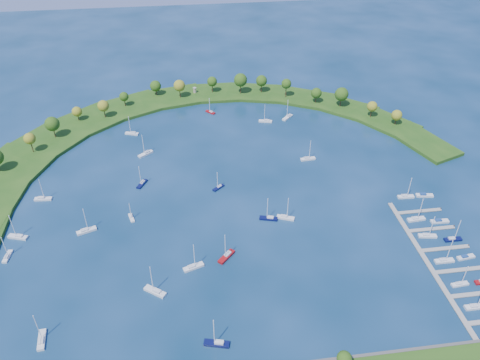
{
  "coord_description": "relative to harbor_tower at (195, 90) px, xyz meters",
  "views": [
    {
      "loc": [
        -22.12,
        -194.84,
        149.14
      ],
      "look_at": [
        5.0,
        5.0,
        4.0
      ],
      "focal_mm": 35.43,
      "sensor_mm": 36.0,
      "label": 1
    }
  ],
  "objects": [
    {
      "name": "ground",
      "position": [
        12.32,
        -118.4,
        -4.0
      ],
      "size": [
        700.0,
        700.0,
        0.0
      ],
      "primitive_type": "plane",
      "color": "#07273F",
      "rests_on": "ground"
    },
    {
      "name": "breakwater",
      "position": [
        -34.0,
        -69.68,
        -3.01
      ],
      "size": [
        286.74,
        247.64,
        2.0
      ],
      "color": "#1F4813",
      "rests_on": "ground"
    },
    {
      "name": "breakwater_trees",
      "position": [
        1.49,
        -31.06,
        6.55
      ],
      "size": [
        243.02,
        92.58,
        14.98
      ],
      "color": "#382314",
      "rests_on": "breakwater"
    },
    {
      "name": "harbor_tower",
      "position": [
        0.0,
        0.0,
        0.0
      ],
      "size": [
        2.6,
        2.6,
        3.89
      ],
      "color": "gray",
      "rests_on": "breakwater"
    },
    {
      "name": "dock_system",
      "position": [
        97.62,
        -179.4,
        -3.64
      ],
      "size": [
        24.28,
        82.0,
        1.6
      ],
      "color": "gray",
      "rests_on": "ground"
    },
    {
      "name": "moored_boat_0",
      "position": [
        8.83,
        -28.45,
        -3.13
      ],
      "size": [
        6.51,
        6.6,
        10.65
      ],
      "rotation": [
        0.0,
        0.0,
        2.34
      ],
      "color": "maroon",
      "rests_on": "ground"
    },
    {
      "name": "moored_boat_1",
      "position": [
        -58.8,
        -139.36,
        -3.04
      ],
      "size": [
        9.47,
        5.67,
        13.46
      ],
      "rotation": [
        0.0,
        0.0,
        0.37
      ],
      "color": "silver",
      "rests_on": "ground"
    },
    {
      "name": "moored_boat_2",
      "position": [
        58.58,
        -42.79,
        -3.04
      ],
      "size": [
        8.35,
        8.38,
        13.58
      ],
      "rotation": [
        0.0,
        0.0,
        3.93
      ],
      "color": "silver",
      "rests_on": "ground"
    },
    {
      "name": "moored_boat_3",
      "position": [
        43.29,
        -45.84,
        -3.07
      ],
      "size": [
        8.91,
        4.6,
        12.61
      ],
      "rotation": [
        0.0,
        0.0,
        2.87
      ],
      "color": "silver",
      "rests_on": "ground"
    },
    {
      "name": "moored_boat_4",
      "position": [
        5.86,
        -113.81,
        -3.13
      ],
      "size": [
        6.8,
        6.18,
        10.58
      ],
      "rotation": [
        0.0,
        0.0,
        3.84
      ],
      "color": "#090E3A",
      "rests_on": "ground"
    },
    {
      "name": "moored_boat_5",
      "position": [
        35.58,
        -142.56,
        -3.07
      ],
      "size": [
        8.83,
        5.46,
        12.58
      ],
      "rotation": [
        0.0,
        0.0,
        5.9
      ],
      "color": "silver",
      "rests_on": "ground"
    },
    {
      "name": "moored_boat_6",
      "position": [
        27.4,
        -142.05,
        -3.07
      ],
      "size": [
        9.05,
        4.67,
        12.81
      ],
      "rotation": [
        0.0,
        0.0,
        2.87
      ],
      "color": "#090E3A",
      "rests_on": "ground"
    },
    {
      "name": "moored_boat_7",
      "position": [
        -38.42,
        -132.49,
        -3.15
      ],
      "size": [
        3.61,
        6.89,
        9.75
      ],
      "rotation": [
        0.0,
        0.0,
        4.99
      ],
      "color": "silver",
      "rests_on": "ground"
    },
    {
      "name": "moored_boat_8",
      "position": [
        -26.46,
        -180.8,
        -3.02
      ],
      "size": [
        9.45,
        8.0,
        14.33
      ],
      "rotation": [
        0.0,
        0.0,
        2.5
      ],
      "color": "silver",
      "rests_on": "ground"
    },
    {
      "name": "moored_boat_9",
      "position": [
        -42.07,
        -50.44,
        -3.08
      ],
      "size": [
        8.75,
        4.81,
        12.4
      ],
      "rotation": [
        0.0,
        0.0,
        2.83
      ],
      "color": "silver",
      "rests_on": "ground"
    },
    {
      "name": "moored_boat_10",
      "position": [
        -89.46,
        -139.47,
        -3.05
      ],
      "size": [
        9.49,
        5.28,
        13.45
      ],
      "rotation": [
        0.0,
        0.0,
        2.83
      ],
      "color": "silver",
      "rests_on": "ground"
    },
    {
      "name": "moored_boat_11",
      "position": [
        -10.45,
        -169.3,
        -3.05
      ],
      "size": [
        9.37,
        5.43,
        13.3
      ],
      "rotation": [
        0.0,
        0.0,
        0.34
      ],
      "color": "silver",
      "rests_on": "ground"
    },
    {
      "name": "moored_boat_12",
      "position": [
        4.4,
        -164.87,
        -3.03
      ],
      "size": [
        8.38,
        8.71,
        13.89
      ],
      "rotation": [
        0.0,
        0.0,
        3.96
      ],
      "color": "maroon",
      "rests_on": "ground"
    },
    {
      "name": "moored_boat_13",
      "position": [
        -4.05,
        -208.43,
        -3.03
      ],
      "size": [
        9.74,
        4.89,
        13.8
      ],
      "rotation": [
        0.0,
        0.0,
        2.89
      ],
      "color": "#090E3A",
      "rests_on": "ground"
    },
    {
      "name": "moored_boat_14",
      "position": [
        -83.81,
        -111.45,
        -3.07
      ],
      "size": [
        8.84,
        3.15,
        12.74
      ],
      "rotation": [
        0.0,
        0.0,
        6.2
      ],
      "color": "silver",
      "rests_on": "ground"
    },
    {
      "name": "moored_boat_15",
      "position": [
        -34.16,
        -105.1,
        -3.09
      ],
      "size": [
        5.89,
        8.34,
        12.09
      ],
      "rotation": [
        0.0,
        0.0,
        4.22
      ],
      "color": "#090E3A",
      "rests_on": "ground"
    },
    {
      "name": "moored_boat_16",
      "position": [
        -91.06,
        -151.91,
        -3.11
      ],
      "size": [
        3.03,
        7.84,
        11.22
      ],
      "rotation": [
        0.0,
        0.0,
        1.45
      ],
      "color": "silver",
      "rests_on": "ground"
    },
    {
      "name": "moored_boat_17",
      "position": [
        -32.99,
        -75.35,
        -3.03
      ],
      "size": [
        8.98,
        7.84,
        13.76
      ],
      "rotation": [
        0.0,
        0.0,
        3.81
      ],
      "color": "silver",
      "rests_on": "ground"
    },
    {
      "name": "moored_boat_18",
      "position": [
        -67.44,
        -198.3,
        -3.05
      ],
      "size": [
        3.45,
        9.29,
        13.35
      ],
      "rotation": [
        0.0,
        0.0,
        1.67
      ],
      "color": "silver",
      "rests_on": "ground"
    },
    {
      "name": "moored_boat_19",
      "position": [
        59.31,
        -93.28,
        -3.07
      ],
      "size": [
        8.76,
        3.1,
        12.62
      ],
      "rotation": [
        0.0,
        0.0,
        0.08
      ],
      "color": "silver",
      "rests_on": "ground"
    },
    {
      "name": "docked_boat_0",
      "position": [
        97.84,
        -205.43,
        -3.08
      ],
      "size": [
        8.48,
        2.39,
        12.46
      ],
      "rotation": [
        0.0,
        0.0,
        0.0
      ],
      "color": "silver",
      "rests_on": "ground"
    },
    {
      "name": "docked_boat_2",
      "position": [
        97.86,
        -193.63,
        -3.12
      ],
      "size": [
        7.44,
        2.57,
        10.75
      ],
      "rotation": [
        0.0,
        0.0,
        0.07
      ],
      "color": "silver",
      "rests_on": "ground"
    },
    {
      "name": "docked_boat_4",
      "position": [
        97.84,
        -180.22,
        -3.07
      ],
      "size": [
        8.54,
        2.44,
        12.54
      ],
      "rotation": [
        0.0,
        0.0,
        -0.01
      ],
      "color": "silver",
      "rests_on": "ground"
    },
    {
      "name": "docked_boat_5",
      "position": [
        108.31,
        -179.4,
        -3.39
      ],
      "size": [
        8.25,
        3.19,
        1.64
      ],
      "rotation": [
        0.0,
        0.0,
        0.12
      ],
      "color": "silver",
      "rests_on": "ground"
    },
    {
      "name": "docked_boat_6",
      "position": [
        97.84,
        -164.1,
        -3.08
      ],
      "size": [
        8.59,
        3.7,
        12.22
      ],
      "rotation": [
        0.0,
        0.0,
        -0.17
      ],
      "color": "silver",
      "rests_on": "ground"
    },
    {
      "name": "docked_boat_7",
      "position": [
        108.34,
        -167.91,
        -3.09
      ],
      "size": [
        8.17,
        2.29,
        12.0
      ],
      "rotation": [
        0.0,
        0.0,
        -0.0
      ],
      "color": "#090E3A",
      "rests_on": "ground"
    },
    {
      "name": "docked_boat_8",
      "position": [
        97.83,
        -152.19,
        -3.06
      ],
      "size": [
        8.96,
        3.16,
        12.93
      ],
      "rotation": [
        0.0,
        0.0,
        0.08
      ],
      "color": "silver",
      "rests_on": "ground"
    },
    {
      "name": "docked_boat_9",
      "position": [
        108.3,
        -155.15,
        -3.35
      ],
      "size": [
        8.75,
        2.75,
        1.77
      ],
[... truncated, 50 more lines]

